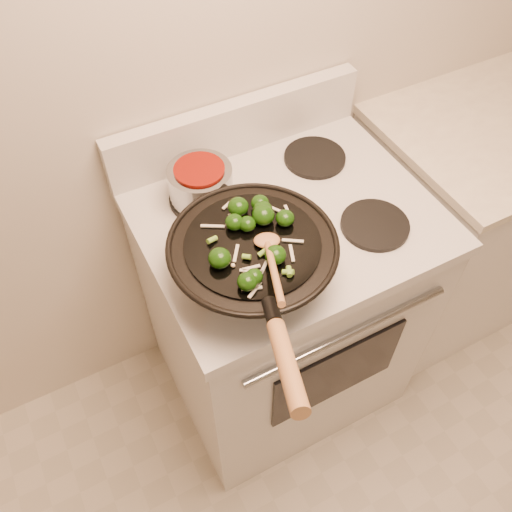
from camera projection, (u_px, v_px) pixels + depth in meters
stove at (280, 305)px, 1.80m from camera, size 0.78×0.67×1.08m
counter_unit at (473, 215)px, 2.08m from camera, size 0.85×0.62×0.91m
wok at (253, 259)px, 1.25m from camera, size 0.39×0.64×0.24m
stirfry at (253, 231)px, 1.21m from camera, size 0.24×0.28×0.05m
wooden_spoon at (271, 257)px, 1.14m from camera, size 0.13×0.26×0.11m
saucepan at (201, 183)px, 1.43m from camera, size 0.17×0.27×0.10m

